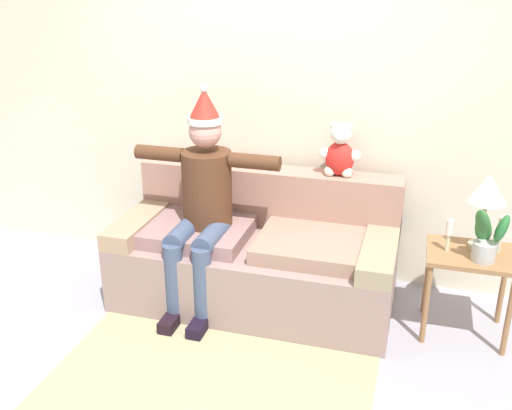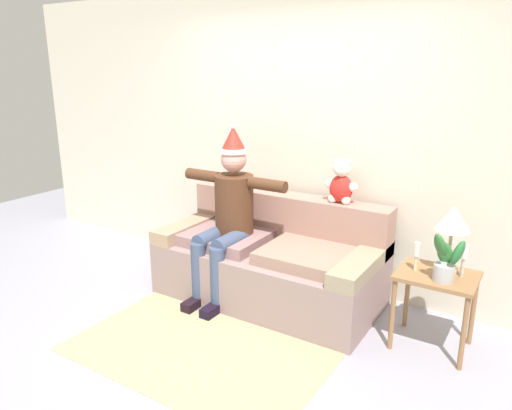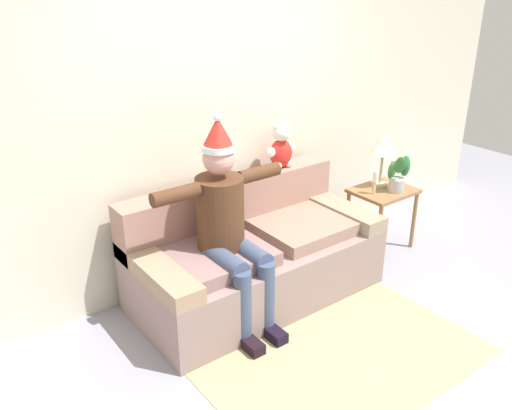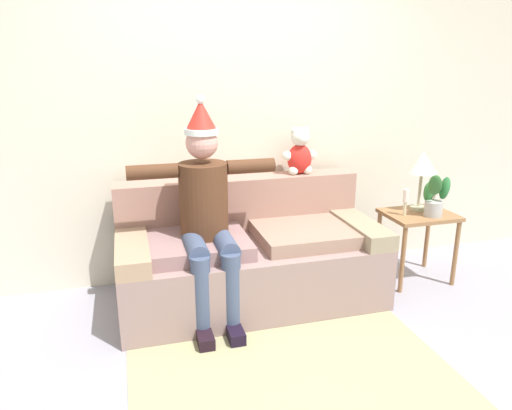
{
  "view_description": "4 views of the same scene",
  "coord_description": "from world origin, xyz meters",
  "views": [
    {
      "loc": [
        1.04,
        -2.61,
        2.22
      ],
      "look_at": [
        0.01,
        0.94,
        0.74
      ],
      "focal_mm": 41.37,
      "sensor_mm": 36.0,
      "label": 1
    },
    {
      "loc": [
        2.01,
        -2.43,
        2.01
      ],
      "look_at": [
        -0.02,
        0.79,
        0.9
      ],
      "focal_mm": 34.01,
      "sensor_mm": 36.0,
      "label": 2
    },
    {
      "loc": [
        -2.19,
        -1.95,
        2.37
      ],
      "look_at": [
        -0.15,
        0.77,
        0.89
      ],
      "focal_mm": 37.48,
      "sensor_mm": 36.0,
      "label": 3
    },
    {
      "loc": [
        -0.84,
        -2.22,
        1.73
      ],
      "look_at": [
        0.04,
        0.96,
        0.75
      ],
      "focal_mm": 33.14,
      "sensor_mm": 36.0,
      "label": 4
    }
  ],
  "objects": [
    {
      "name": "ground_plane",
      "position": [
        0.0,
        0.0,
        0.0
      ],
      "size": [
        10.0,
        10.0,
        0.0
      ],
      "primitive_type": "plane",
      "color": "#92909E"
    },
    {
      "name": "back_wall",
      "position": [
        0.0,
        1.55,
        1.35
      ],
      "size": [
        7.0,
        0.1,
        2.7
      ],
      "primitive_type": "cube",
      "color": "beige",
      "rests_on": "ground_plane"
    },
    {
      "name": "couch",
      "position": [
        0.0,
        1.01,
        0.34
      ],
      "size": [
        1.92,
        0.93,
        0.88
      ],
      "color": "gray",
      "rests_on": "ground_plane"
    },
    {
      "name": "person_seated",
      "position": [
        -0.34,
        0.84,
        0.79
      ],
      "size": [
        1.02,
        0.77,
        1.54
      ],
      "color": "#4E2E1B",
      "rests_on": "ground_plane"
    },
    {
      "name": "teddy_bear",
      "position": [
        0.51,
        1.3,
        1.05
      ],
      "size": [
        0.29,
        0.17,
        0.38
      ],
      "color": "red",
      "rests_on": "couch"
    },
    {
      "name": "side_table",
      "position": [
        1.41,
        0.93,
        0.48
      ],
      "size": [
        0.54,
        0.44,
        0.58
      ],
      "color": "olive",
      "rests_on": "ground_plane"
    },
    {
      "name": "table_lamp",
      "position": [
        1.46,
        1.02,
        0.96
      ],
      "size": [
        0.24,
        0.24,
        0.49
      ],
      "color": "#B9BA94",
      "rests_on": "side_table"
    },
    {
      "name": "potted_plant",
      "position": [
        1.47,
        0.84,
        0.73
      ],
      "size": [
        0.24,
        0.23,
        0.36
      ],
      "color": "#AEAEAA",
      "rests_on": "side_table"
    },
    {
      "name": "candle_tall",
      "position": [
        1.26,
        0.91,
        0.71
      ],
      "size": [
        0.04,
        0.04,
        0.21
      ],
      "color": "beige",
      "rests_on": "side_table"
    },
    {
      "name": "candle_short",
      "position": [
        1.56,
        0.97,
        0.73
      ],
      "size": [
        0.04,
        0.04,
        0.24
      ],
      "color": "beige",
      "rests_on": "side_table"
    },
    {
      "name": "area_rug",
      "position": [
        0.0,
        -0.06,
        0.0
      ],
      "size": [
        1.86,
        1.1,
        0.01
      ],
      "primitive_type": "cube",
      "color": "tan",
      "rests_on": "ground_plane"
    }
  ]
}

